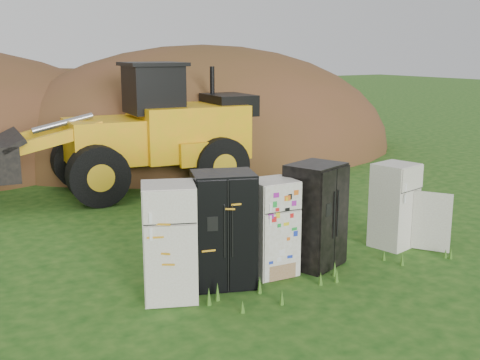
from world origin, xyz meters
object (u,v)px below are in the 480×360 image
object	(u,v)px
fridge_leftmost	(169,242)
fridge_sticker	(272,227)
wheel_loader	(123,129)
fridge_dark_mid	(315,215)
fridge_black_side	(224,229)
fridge_open_door	(394,205)

from	to	relation	value
fridge_leftmost	fridge_sticker	distance (m)	1.93
wheel_loader	fridge_sticker	bearing A→B (deg)	-84.74
wheel_loader	fridge_leftmost	bearing A→B (deg)	-99.97
fridge_leftmost	fridge_sticker	bearing A→B (deg)	23.29
fridge_dark_mid	wheel_loader	distance (m)	7.19
fridge_black_side	fridge_leftmost	bearing A→B (deg)	-157.47
fridge_sticker	fridge_leftmost	bearing A→B (deg)	-175.26
fridge_open_door	wheel_loader	bearing A→B (deg)	99.92
fridge_black_side	wheel_loader	size ratio (longest dim) A/B	0.26
fridge_black_side	wheel_loader	bearing A→B (deg)	101.79
fridge_leftmost	wheel_loader	xyz separation A→B (m)	(1.93, 7.08, 0.82)
fridge_leftmost	fridge_dark_mid	bearing A→B (deg)	21.69
fridge_leftmost	fridge_dark_mid	size ratio (longest dim) A/B	0.98
fridge_sticker	fridge_open_door	distance (m)	2.86
fridge_black_side	fridge_dark_mid	xyz separation A→B (m)	(1.82, -0.06, -0.02)
fridge_leftmost	wheel_loader	world-z (taller)	wheel_loader
fridge_leftmost	fridge_open_door	xyz separation A→B (m)	(4.79, 0.03, -0.08)
fridge_black_side	fridge_dark_mid	size ratio (longest dim) A/B	1.02
fridge_open_door	fridge_dark_mid	bearing A→B (deg)	169.05
fridge_leftmost	fridge_open_door	bearing A→B (deg)	22.26
fridge_leftmost	fridge_dark_mid	xyz separation A→B (m)	(2.80, -0.01, 0.02)
fridge_leftmost	fridge_black_side	xyz separation A→B (m)	(0.99, 0.05, 0.03)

